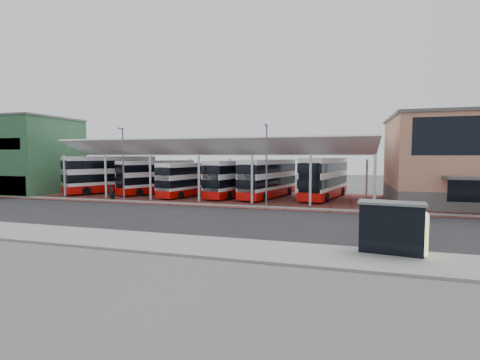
{
  "coord_description": "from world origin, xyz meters",
  "views": [
    {
      "loc": [
        9.0,
        -26.56,
        5.06
      ],
      "look_at": [
        -1.03,
        7.55,
        2.57
      ],
      "focal_mm": 26.0,
      "sensor_mm": 36.0,
      "label": 1
    }
  ],
  "objects": [
    {
      "name": "yellow_line_far",
      "position": [
        0.0,
        -6.7,
        0.03
      ],
      "size": [
        120.0,
        0.12,
        0.01
      ],
      "primitive_type": "cube",
      "color": "#E1C400",
      "rests_on": "road"
    },
    {
      "name": "canopy",
      "position": [
        -6.0,
        13.94,
        5.8
      ],
      "size": [
        37.0,
        11.63,
        7.07
      ],
      "color": "silver",
      "rests_on": "ground"
    },
    {
      "name": "forecourt",
      "position": [
        2.0,
        13.0,
        0.03
      ],
      "size": [
        72.0,
        16.0,
        0.06
      ],
      "primitive_type": "cube",
      "color": "brown",
      "rests_on": "ground"
    },
    {
      "name": "sidewalk",
      "position": [
        0.0,
        -9.0,
        0.07
      ],
      "size": [
        120.0,
        4.0,
        0.14
      ],
      "primitive_type": "cube",
      "color": "slate",
      "rests_on": "ground"
    },
    {
      "name": "road",
      "position": [
        0.0,
        -1.0,
        0.01
      ],
      "size": [
        120.0,
        14.0,
        0.02
      ],
      "primitive_type": "cube",
      "color": "black",
      "rests_on": "ground"
    },
    {
      "name": "pedestrian",
      "position": [
        -16.04,
        6.87,
        0.94
      ],
      "size": [
        0.59,
        0.74,
        1.75
      ],
      "primitive_type": "imported",
      "rotation": [
        0.0,
        0.0,
        1.27
      ],
      "color": "black",
      "rests_on": "forecourt"
    },
    {
      "name": "suitcase",
      "position": [
        -15.88,
        6.86,
        0.35
      ],
      "size": [
        0.34,
        0.24,
        0.58
      ],
      "primitive_type": "cube",
      "color": "black",
      "rests_on": "forecourt"
    },
    {
      "name": "lamp_east",
      "position": [
        2.0,
        6.27,
        4.36
      ],
      "size": [
        0.16,
        0.9,
        8.07
      ],
      "color": "slate",
      "rests_on": "ground"
    },
    {
      "name": "bus_1",
      "position": [
        -14.53,
        14.42,
        2.24
      ],
      "size": [
        7.0,
        10.58,
        4.38
      ],
      "rotation": [
        0.0,
        0.0,
        -0.47
      ],
      "color": "white",
      "rests_on": "forecourt"
    },
    {
      "name": "bus_5",
      "position": [
        7.04,
        15.3,
        2.41
      ],
      "size": [
        5.15,
        11.79,
        4.73
      ],
      "rotation": [
        0.0,
        0.0,
        -0.23
      ],
      "color": "white",
      "rests_on": "forecourt"
    },
    {
      "name": "yellow_line_near",
      "position": [
        0.0,
        -7.0,
        0.03
      ],
      "size": [
        120.0,
        0.12,
        0.01
      ],
      "primitive_type": "cube",
      "color": "#E1C400",
      "rests_on": "road"
    },
    {
      "name": "north_kerb",
      "position": [
        0.0,
        6.2,
        0.07
      ],
      "size": [
        120.0,
        0.8,
        0.14
      ],
      "primitive_type": "cube",
      "color": "slate",
      "rests_on": "ground"
    },
    {
      "name": "shop_green",
      "position": [
        -30.0,
        10.97,
        5.12
      ],
      "size": [
        6.4,
        10.2,
        10.22
      ],
      "color": "#2E5937",
      "rests_on": "ground"
    },
    {
      "name": "bus_4",
      "position": [
        0.57,
        14.13,
        2.31
      ],
      "size": [
        5.11,
        11.29,
        4.53
      ],
      "rotation": [
        0.0,
        0.0,
        -0.24
      ],
      "color": "white",
      "rests_on": "forecourt"
    },
    {
      "name": "bus_3",
      "position": [
        -3.55,
        14.04,
        2.25
      ],
      "size": [
        4.96,
        10.96,
        4.4
      ],
      "rotation": [
        0.0,
        0.0,
        -0.24
      ],
      "color": "white",
      "rests_on": "forecourt"
    },
    {
      "name": "shop_cream",
      "position": [
        -36.5,
        10.97,
        5.12
      ],
      "size": [
        6.4,
        10.2,
        10.22
      ],
      "color": "beige",
      "rests_on": "ground"
    },
    {
      "name": "bus_0",
      "position": [
        -21.17,
        13.79,
        2.51
      ],
      "size": [
        8.48,
        11.71,
        4.94
      ],
      "rotation": [
        0.0,
        0.0,
        -0.54
      ],
      "color": "white",
      "rests_on": "forecourt"
    },
    {
      "name": "lamp_west",
      "position": [
        -14.0,
        6.27,
        4.36
      ],
      "size": [
        0.16,
        0.9,
        8.07
      ],
      "color": "slate",
      "rests_on": "ground"
    },
    {
      "name": "ground",
      "position": [
        0.0,
        0.0,
        0.0
      ],
      "size": [
        140.0,
        140.0,
        0.0
      ],
      "primitive_type": "plane",
      "color": "#474A44"
    },
    {
      "name": "bus_2",
      "position": [
        -9.21,
        13.18,
        2.11
      ],
      "size": [
        4.66,
        10.28,
        4.13
      ],
      "rotation": [
        0.0,
        0.0,
        -0.24
      ],
      "color": "white",
      "rests_on": "forecourt"
    },
    {
      "name": "bus_shelter",
      "position": [
        11.69,
        -7.96,
        1.76
      ],
      "size": [
        3.4,
        1.89,
        2.59
      ],
      "rotation": [
        0.0,
        0.0,
        -0.13
      ],
      "color": "black",
      "rests_on": "sidewalk"
    }
  ]
}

